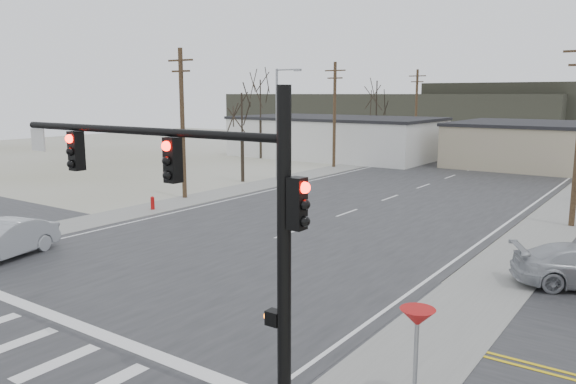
# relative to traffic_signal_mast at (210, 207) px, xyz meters

# --- Properties ---
(ground) EXTENTS (140.00, 140.00, 0.00)m
(ground) POSITION_rel_traffic_signal_mast_xyz_m (-7.89, 6.20, -4.67)
(ground) COLOR silver
(ground) RESTS_ON ground
(main_road) EXTENTS (18.00, 110.00, 0.05)m
(main_road) POSITION_rel_traffic_signal_mast_xyz_m (-7.89, 21.20, -4.65)
(main_road) COLOR #262628
(main_road) RESTS_ON ground
(cross_road) EXTENTS (90.00, 10.00, 0.04)m
(cross_road) POSITION_rel_traffic_signal_mast_xyz_m (-7.89, 6.20, -4.65)
(cross_road) COLOR #262628
(cross_road) RESTS_ON ground
(sidewalk_left) EXTENTS (3.00, 90.00, 0.06)m
(sidewalk_left) POSITION_rel_traffic_signal_mast_xyz_m (-18.49, 26.20, -4.64)
(sidewalk_left) COLOR gray
(sidewalk_left) RESTS_ON ground
(sidewalk_right) EXTENTS (3.00, 90.00, 0.06)m
(sidewalk_right) POSITION_rel_traffic_signal_mast_xyz_m (2.71, 26.20, -4.64)
(sidewalk_right) COLOR gray
(sidewalk_right) RESTS_ON ground
(traffic_signal_mast) EXTENTS (8.95, 0.43, 7.20)m
(traffic_signal_mast) POSITION_rel_traffic_signal_mast_xyz_m (0.00, 0.00, 0.00)
(traffic_signal_mast) COLOR black
(traffic_signal_mast) RESTS_ON ground
(fire_hydrant) EXTENTS (0.24, 0.24, 0.87)m
(fire_hydrant) POSITION_rel_traffic_signal_mast_xyz_m (-18.09, 14.20, -4.22)
(fire_hydrant) COLOR #A50C0C
(fire_hydrant) RESTS_ON ground
(yield_sign) EXTENTS (0.80, 0.80, 2.35)m
(yield_sign) POSITION_rel_traffic_signal_mast_xyz_m (3.61, 2.70, -2.61)
(yield_sign) COLOR gray
(yield_sign) RESTS_ON ground
(building_left_far) EXTENTS (22.30, 12.30, 4.50)m
(building_left_far) POSITION_rel_traffic_signal_mast_xyz_m (-23.89, 46.20, -2.42)
(building_left_far) COLOR silver
(building_left_far) RESTS_ON ground
(upole_left_b) EXTENTS (2.20, 0.30, 10.00)m
(upole_left_b) POSITION_rel_traffic_signal_mast_xyz_m (-19.39, 18.20, 0.55)
(upole_left_b) COLOR #4C3C23
(upole_left_b) RESTS_ON ground
(upole_left_c) EXTENTS (2.20, 0.30, 10.00)m
(upole_left_c) POSITION_rel_traffic_signal_mast_xyz_m (-19.39, 38.20, 0.55)
(upole_left_c) COLOR #4C3C23
(upole_left_c) RESTS_ON ground
(upole_left_d) EXTENTS (2.20, 0.30, 10.00)m
(upole_left_d) POSITION_rel_traffic_signal_mast_xyz_m (-19.39, 58.20, 0.55)
(upole_left_d) COLOR #4C3C23
(upole_left_d) RESTS_ON ground
(streetlight_main) EXTENTS (2.40, 0.25, 9.00)m
(streetlight_main) POSITION_rel_traffic_signal_mast_xyz_m (-18.69, 28.20, 0.41)
(streetlight_main) COLOR gray
(streetlight_main) RESTS_ON ground
(tree_left_near) EXTENTS (3.30, 3.30, 7.35)m
(tree_left_near) POSITION_rel_traffic_signal_mast_xyz_m (-20.89, 26.20, 0.55)
(tree_left_near) COLOR #31291E
(tree_left_near) RESTS_ON ground
(tree_left_far) EXTENTS (3.96, 3.96, 8.82)m
(tree_left_far) POSITION_rel_traffic_signal_mast_xyz_m (-21.89, 52.20, 1.61)
(tree_left_far) COLOR #31291E
(tree_left_far) RESTS_ON ground
(tree_left_mid) EXTENTS (3.96, 3.96, 8.82)m
(tree_left_mid) POSITION_rel_traffic_signal_mast_xyz_m (-29.89, 40.20, 1.61)
(tree_left_mid) COLOR #31291E
(tree_left_mid) RESTS_ON ground
(hill_left) EXTENTS (70.00, 18.00, 7.00)m
(hill_left) POSITION_rel_traffic_signal_mast_xyz_m (-42.89, 98.20, -1.17)
(hill_left) COLOR #333026
(hill_left) RESTS_ON ground
(sedan_crossing) EXTENTS (2.84, 5.17, 1.62)m
(sedan_crossing) POSITION_rel_traffic_signal_mast_xyz_m (-15.39, 3.51, -3.82)
(sedan_crossing) COLOR #9B9EA5
(sedan_crossing) RESTS_ON main_road
(car_far_a) EXTENTS (2.44, 5.13, 1.44)m
(car_far_a) POSITION_rel_traffic_signal_mast_xyz_m (-3.07, 49.53, -3.91)
(car_far_a) COLOR black
(car_far_a) RESTS_ON main_road
(car_far_b) EXTENTS (2.73, 3.91, 1.24)m
(car_far_b) POSITION_rel_traffic_signal_mast_xyz_m (-7.80, 53.87, -4.01)
(car_far_b) COLOR black
(car_far_b) RESTS_ON main_road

